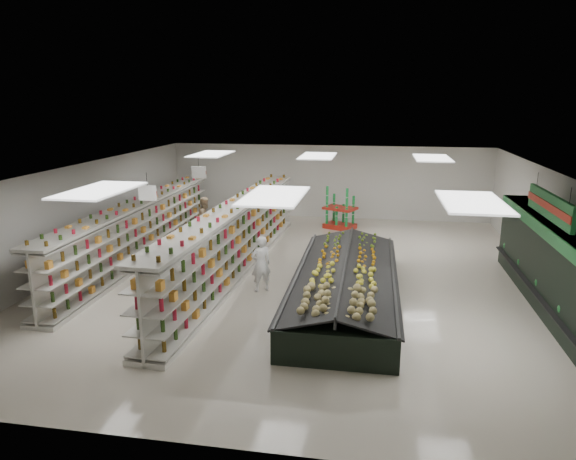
% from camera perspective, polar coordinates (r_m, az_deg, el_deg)
% --- Properties ---
extents(floor, '(16.00, 16.00, 0.00)m').
position_cam_1_polar(floor, '(15.49, 1.47, -5.06)').
color(floor, beige).
rests_on(floor, ground).
extents(ceiling, '(14.00, 16.00, 0.02)m').
position_cam_1_polar(ceiling, '(14.74, 1.54, 6.76)').
color(ceiling, white).
rests_on(ceiling, wall_back).
extents(wall_back, '(14.00, 0.02, 3.20)m').
position_cam_1_polar(wall_back, '(22.83, 4.42, 5.35)').
color(wall_back, silver).
rests_on(wall_back, floor).
extents(wall_front, '(14.00, 0.02, 3.20)m').
position_cam_1_polar(wall_front, '(7.66, -7.42, -13.31)').
color(wall_front, silver).
rests_on(wall_front, floor).
extents(wall_left, '(0.02, 16.00, 3.20)m').
position_cam_1_polar(wall_left, '(17.44, -21.90, 1.57)').
color(wall_left, silver).
rests_on(wall_left, floor).
extents(wall_right, '(0.02, 16.00, 3.20)m').
position_cam_1_polar(wall_right, '(15.68, 27.73, -0.40)').
color(wall_right, silver).
rests_on(wall_right, floor).
extents(produce_wall_case, '(0.93, 8.00, 2.20)m').
position_cam_1_polar(produce_wall_case, '(14.24, 27.54, -3.23)').
color(produce_wall_case, black).
rests_on(produce_wall_case, floor).
extents(aisle_sign_near, '(0.52, 0.06, 0.75)m').
position_cam_1_polar(aisle_sign_near, '(13.99, -15.33, 3.99)').
color(aisle_sign_near, white).
rests_on(aisle_sign_near, ceiling).
extents(aisle_sign_far, '(0.52, 0.06, 0.75)m').
position_cam_1_polar(aisle_sign_far, '(17.65, -9.89, 6.33)').
color(aisle_sign_far, white).
rests_on(aisle_sign_far, ceiling).
extents(hortifruti_banner, '(0.12, 3.20, 0.95)m').
position_cam_1_polar(hortifruti_banner, '(13.84, 27.09, 2.38)').
color(hortifruti_banner, '#1B672D').
rests_on(hortifruti_banner, ceiling).
extents(gondola_left, '(0.93, 11.14, 1.93)m').
position_cam_1_polar(gondola_left, '(17.49, -16.08, -0.33)').
color(gondola_left, silver).
rests_on(gondola_left, floor).
extents(gondola_center, '(1.36, 12.11, 2.09)m').
position_cam_1_polar(gondola_center, '(15.64, -5.83, -1.24)').
color(gondola_center, silver).
rests_on(gondola_center, floor).
extents(produce_island, '(2.69, 7.35, 1.10)m').
position_cam_1_polar(produce_island, '(13.55, 6.39, -5.80)').
color(produce_island, black).
rests_on(produce_island, floor).
extents(soda_endcap, '(1.48, 1.27, 1.59)m').
position_cam_1_polar(soda_endcap, '(21.00, 5.81, 2.23)').
color(soda_endcap, '#AF2114').
rests_on(soda_endcap, floor).
extents(shopper_main, '(0.68, 0.63, 1.57)m').
position_cam_1_polar(shopper_main, '(14.03, -3.03, -3.78)').
color(shopper_main, silver).
rests_on(shopper_main, floor).
extents(shopper_background, '(0.65, 0.86, 1.59)m').
position_cam_1_polar(shopper_background, '(19.67, -9.14, 1.37)').
color(shopper_background, tan).
rests_on(shopper_background, floor).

